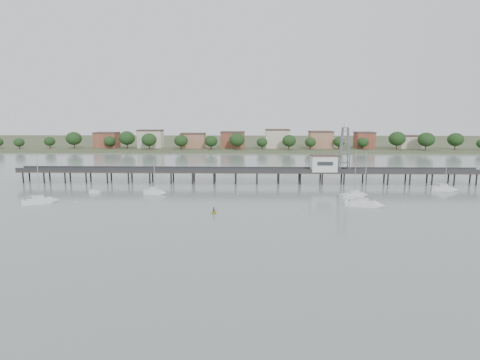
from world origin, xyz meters
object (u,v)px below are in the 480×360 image
(sailboat_a, at_px, (44,201))
(white_tender, at_px, (95,192))
(sailboat_c, at_px, (357,195))
(yellow_dinghy, at_px, (214,213))
(sailboat_e, at_px, (447,189))
(sailboat_b, at_px, (157,192))
(pier, at_px, (246,172))
(sailboat_d, at_px, (368,204))
(lattice_tower, at_px, (345,149))

(sailboat_a, height_order, white_tender, sailboat_a)
(sailboat_c, bearing_deg, yellow_dinghy, -177.01)
(sailboat_e, bearing_deg, sailboat_b, -160.85)
(white_tender, bearing_deg, pier, 31.79)
(sailboat_e, xyz_separation_m, sailboat_b, (-83.88, -7.08, 0.00))
(sailboat_b, bearing_deg, sailboat_a, -145.01)
(sailboat_d, relative_size, sailboat_c, 1.07)
(sailboat_d, distance_m, yellow_dinghy, 37.78)
(sailboat_e, relative_size, sailboat_d, 0.77)
(pier, relative_size, sailboat_b, 14.73)
(white_tender, bearing_deg, sailboat_b, 4.85)
(sailboat_a, height_order, yellow_dinghy, sailboat_a)
(lattice_tower, height_order, sailboat_a, lattice_tower)
(lattice_tower, bearing_deg, sailboat_d, -92.40)
(sailboat_b, bearing_deg, lattice_tower, 28.89)
(sailboat_a, relative_size, white_tender, 3.97)
(sailboat_d, relative_size, yellow_dinghy, 6.23)
(pier, xyz_separation_m, yellow_dinghy, (-6.93, -40.48, -3.79))
(sailboat_c, relative_size, yellow_dinghy, 5.83)
(sailboat_d, bearing_deg, lattice_tower, 101.68)
(pier, height_order, white_tender, pier)
(sailboat_b, relative_size, sailboat_a, 0.78)
(white_tender, bearing_deg, sailboat_a, -110.61)
(sailboat_a, height_order, sailboat_c, sailboat_c)
(sailboat_c, bearing_deg, sailboat_d, -114.10)
(sailboat_d, bearing_deg, pier, 146.38)
(lattice_tower, relative_size, sailboat_b, 1.52)
(sailboat_d, bearing_deg, sailboat_a, -167.16)
(sailboat_a, bearing_deg, sailboat_d, -33.08)
(sailboat_e, height_order, sailboat_c, sailboat_c)
(pier, height_order, lattice_tower, lattice_tower)
(pier, distance_m, white_tender, 46.86)
(yellow_dinghy, bearing_deg, lattice_tower, 48.28)
(sailboat_e, relative_size, sailboat_a, 0.83)
(pier, distance_m, sailboat_b, 31.73)
(lattice_tower, xyz_separation_m, white_tender, (-74.69, -17.84, -10.73))
(sailboat_e, height_order, white_tender, sailboat_e)
(sailboat_a, distance_m, sailboat_c, 81.74)
(sailboat_a, bearing_deg, sailboat_e, -21.95)
(pier, xyz_separation_m, lattice_tower, (31.50, 0.00, 7.31))
(sailboat_a, bearing_deg, sailboat_b, -6.90)
(sailboat_e, xyz_separation_m, sailboat_a, (-109.84, -19.15, -0.01))
(sailboat_a, distance_m, sailboat_d, 81.11)
(pier, xyz_separation_m, sailboat_d, (30.11, -33.09, -3.16))
(sailboat_a, distance_m, yellow_dinghy, 44.98)
(lattice_tower, xyz_separation_m, sailboat_e, (27.37, -12.19, -10.45))
(sailboat_a, relative_size, sailboat_c, 0.99)
(sailboat_b, distance_m, sailboat_a, 28.63)
(sailboat_c, height_order, white_tender, sailboat_c)
(sailboat_e, distance_m, sailboat_a, 111.50)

